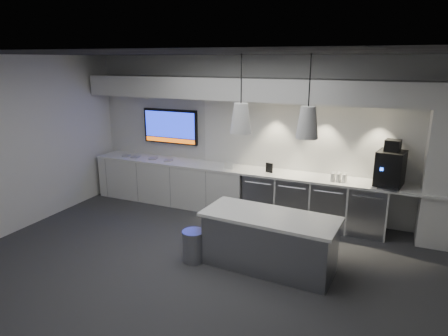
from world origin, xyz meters
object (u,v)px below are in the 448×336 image
at_px(island, 269,241).
at_px(bin, 194,246).
at_px(coffee_machine, 390,167).
at_px(wall_tv, 170,126).

relative_size(island, bin, 4.11).
xyz_separation_m(island, coffee_machine, (1.48, 1.85, 0.81)).
bearing_deg(bin, wall_tv, 126.75).
height_order(island, bin, island).
relative_size(wall_tv, coffee_machine, 1.63).
relative_size(wall_tv, bin, 2.62).
bearing_deg(coffee_machine, bin, -130.53).
bearing_deg(island, bin, -162.75).
height_order(bin, coffee_machine, coffee_machine).
bearing_deg(wall_tv, island, -36.40).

